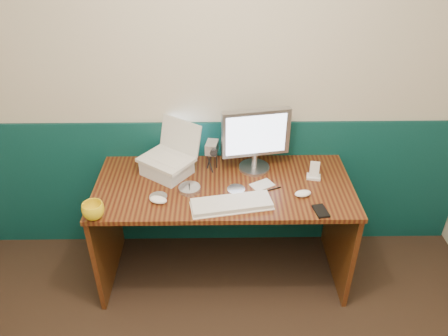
{
  "coord_description": "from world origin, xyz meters",
  "views": [
    {
      "loc": [
        -0.01,
        -0.84,
        2.3
      ],
      "look_at": [
        0.02,
        1.23,
        0.97
      ],
      "focal_mm": 35.0,
      "sensor_mm": 36.0,
      "label": 1
    }
  ],
  "objects_px": {
    "desk": "(224,231)",
    "laptop": "(165,143)",
    "monitor": "(255,140)",
    "camcorder": "(212,155)",
    "keyboard": "(232,204)",
    "mug": "(93,211)"
  },
  "relations": [
    {
      "from": "desk",
      "to": "monitor",
      "type": "xyz_separation_m",
      "value": [
        0.2,
        0.18,
        0.59
      ]
    },
    {
      "from": "laptop",
      "to": "monitor",
      "type": "bearing_deg",
      "value": 41.75
    },
    {
      "from": "desk",
      "to": "keyboard",
      "type": "height_order",
      "value": "keyboard"
    },
    {
      "from": "laptop",
      "to": "monitor",
      "type": "distance_m",
      "value": 0.57
    },
    {
      "from": "laptop",
      "to": "mug",
      "type": "distance_m",
      "value": 0.6
    },
    {
      "from": "laptop",
      "to": "desk",
      "type": "bearing_deg",
      "value": 16.66
    },
    {
      "from": "keyboard",
      "to": "desk",
      "type": "bearing_deg",
      "value": 90.9
    },
    {
      "from": "camcorder",
      "to": "mug",
      "type": "bearing_deg",
      "value": -133.19
    },
    {
      "from": "laptop",
      "to": "camcorder",
      "type": "height_order",
      "value": "laptop"
    },
    {
      "from": "desk",
      "to": "keyboard",
      "type": "distance_m",
      "value": 0.45
    },
    {
      "from": "desk",
      "to": "laptop",
      "type": "height_order",
      "value": "laptop"
    },
    {
      "from": "keyboard",
      "to": "camcorder",
      "type": "height_order",
      "value": "camcorder"
    },
    {
      "from": "desk",
      "to": "camcorder",
      "type": "xyz_separation_m",
      "value": [
        -0.07,
        0.18,
        0.48
      ]
    },
    {
      "from": "desk",
      "to": "laptop",
      "type": "bearing_deg",
      "value": 160.09
    },
    {
      "from": "laptop",
      "to": "keyboard",
      "type": "xyz_separation_m",
      "value": [
        0.4,
        -0.35,
        -0.21
      ]
    },
    {
      "from": "camcorder",
      "to": "monitor",
      "type": "bearing_deg",
      "value": 11.61
    },
    {
      "from": "monitor",
      "to": "camcorder",
      "type": "xyz_separation_m",
      "value": [
        -0.27,
        -0.01,
        -0.11
      ]
    },
    {
      "from": "desk",
      "to": "mug",
      "type": "bearing_deg",
      "value": -156.9
    },
    {
      "from": "monitor",
      "to": "keyboard",
      "type": "bearing_deg",
      "value": -122.01
    },
    {
      "from": "laptop",
      "to": "camcorder",
      "type": "distance_m",
      "value": 0.31
    },
    {
      "from": "desk",
      "to": "laptop",
      "type": "xyz_separation_m",
      "value": [
        -0.36,
        0.13,
        0.6
      ]
    },
    {
      "from": "laptop",
      "to": "monitor",
      "type": "height_order",
      "value": "monitor"
    }
  ]
}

